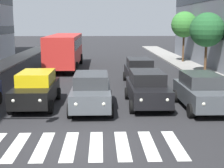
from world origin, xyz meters
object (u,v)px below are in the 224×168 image
object	(u,v)px
car_0	(201,91)
car_3	(36,89)
car_1	(147,88)
bus_behind_traffic	(65,48)
car_2	(91,91)
street_tree_2	(207,30)
street_tree_3	(184,25)
car_row2_0	(140,71)

from	to	relation	value
car_0	car_3	world-z (taller)	same
car_1	bus_behind_traffic	bearing A→B (deg)	-68.40
car_2	street_tree_2	world-z (taller)	street_tree_2
car_0	bus_behind_traffic	distance (m)	16.88
car_0	car_1	size ratio (longest dim) A/B	1.00
bus_behind_traffic	car_3	bearing A→B (deg)	90.00
car_1	car_2	size ratio (longest dim) A/B	1.00
street_tree_3	bus_behind_traffic	bearing A→B (deg)	16.48
car_1	car_2	world-z (taller)	same
bus_behind_traffic	street_tree_2	distance (m)	12.42
car_0	car_3	xyz separation A→B (m)	(8.05, -0.87, 0.00)
car_2	street_tree_2	xyz separation A→B (m)	(-8.78, -10.37, 2.65)
car_row2_0	street_tree_2	distance (m)	7.38
car_0	car_3	distance (m)	8.10
car_row2_0	bus_behind_traffic	distance (m)	10.09
car_1	street_tree_3	world-z (taller)	street_tree_3
car_row2_0	street_tree_3	size ratio (longest dim) A/B	0.88
car_1	car_3	distance (m)	5.55
car_2	street_tree_2	size ratio (longest dim) A/B	0.94
street_tree_2	street_tree_3	world-z (taller)	street_tree_3
street_tree_3	car_0	bearing A→B (deg)	78.79
car_2	car_3	size ratio (longest dim) A/B	1.00
car_row2_0	street_tree_2	xyz separation A→B (m)	(-5.69, -3.87, 2.65)
car_0	bus_behind_traffic	bearing A→B (deg)	-61.46
car_1	car_row2_0	world-z (taller)	same
car_1	car_row2_0	distance (m)	5.85
car_1	street_tree_2	size ratio (longest dim) A/B	0.94
street_tree_2	street_tree_3	distance (m)	7.75
car_row2_0	bus_behind_traffic	bearing A→B (deg)	-54.39
car_row2_0	bus_behind_traffic	xyz separation A→B (m)	(5.85, -8.16, 0.97)
bus_behind_traffic	street_tree_3	xyz separation A→B (m)	(-11.67, -3.45, 2.03)
car_row2_0	car_2	bearing A→B (deg)	64.56
bus_behind_traffic	street_tree_2	bearing A→B (deg)	159.59
car_2	bus_behind_traffic	bearing A→B (deg)	-79.36
car_2	street_tree_2	bearing A→B (deg)	-130.26
car_3	bus_behind_traffic	distance (m)	13.97
car_1	car_row2_0	bearing A→B (deg)	-92.95
car_row2_0	street_tree_2	world-z (taller)	street_tree_2
car_1	street_tree_2	xyz separation A→B (m)	(-5.99, -9.72, 2.65)
bus_behind_traffic	car_2	bearing A→B (deg)	100.64
bus_behind_traffic	street_tree_3	world-z (taller)	street_tree_3
car_0	car_1	distance (m)	2.63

